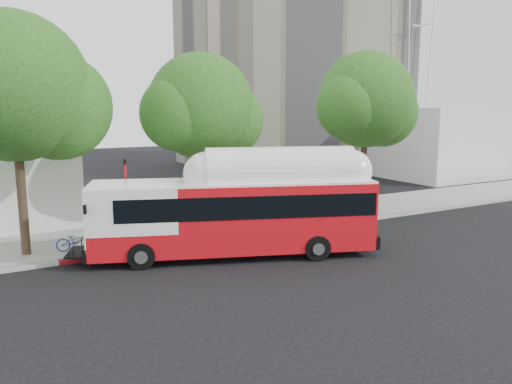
% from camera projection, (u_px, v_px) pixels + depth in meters
% --- Properties ---
extents(ground, '(120.00, 120.00, 0.00)m').
position_uv_depth(ground, '(285.00, 261.00, 19.93)').
color(ground, black).
rests_on(ground, ground).
extents(sidewalk, '(60.00, 5.00, 0.15)m').
position_uv_depth(sidewalk, '(217.00, 226.00, 25.52)').
color(sidewalk, gray).
rests_on(sidewalk, ground).
extents(curb_strip, '(60.00, 0.30, 0.15)m').
position_uv_depth(curb_strip, '(240.00, 237.00, 23.28)').
color(curb_strip, gray).
rests_on(curb_strip, ground).
extents(red_curb_segment, '(10.00, 0.32, 0.16)m').
position_uv_depth(red_curb_segment, '(180.00, 245.00, 21.84)').
color(red_curb_segment, maroon).
rests_on(red_curb_segment, ground).
extents(street_tree_left, '(6.67, 5.80, 9.74)m').
position_uv_depth(street_tree_left, '(27.00, 93.00, 19.52)').
color(street_tree_left, '#2D2116').
rests_on(street_tree_left, ground).
extents(street_tree_mid, '(5.75, 5.00, 8.62)m').
position_uv_depth(street_tree_mid, '(208.00, 110.00, 23.87)').
color(street_tree_mid, '#2D2116').
rests_on(street_tree_mid, ground).
extents(street_tree_right, '(6.21, 5.40, 9.18)m').
position_uv_depth(street_tree_right, '(371.00, 104.00, 28.45)').
color(street_tree_right, '#2D2116').
rests_on(street_tree_right, ground).
extents(horizon_block, '(20.00, 12.00, 6.00)m').
position_uv_depth(horizon_block, '(461.00, 140.00, 47.58)').
color(horizon_block, silver).
rests_on(horizon_block, ground).
extents(transit_bus, '(12.17, 6.13, 3.60)m').
position_uv_depth(transit_bus, '(236.00, 216.00, 20.29)').
color(transit_bus, red).
rests_on(transit_bus, ground).
extents(signal_pole, '(0.11, 0.37, 3.95)m').
position_uv_depth(signal_pole, '(127.00, 204.00, 20.96)').
color(signal_pole, '#AB1218').
rests_on(signal_pole, ground).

